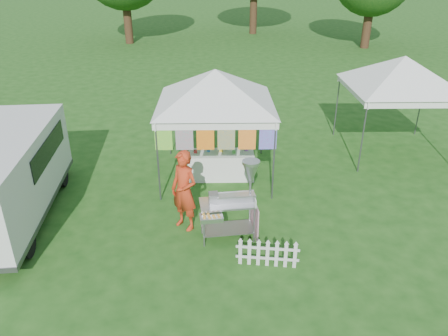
{
  "coord_description": "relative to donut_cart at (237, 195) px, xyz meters",
  "views": [
    {
      "loc": [
        -0.0,
        -7.59,
        5.62
      ],
      "look_at": [
        0.19,
        1.63,
        1.1
      ],
      "focal_mm": 35.0,
      "sensor_mm": 36.0,
      "label": 1
    }
  ],
  "objects": [
    {
      "name": "ground",
      "position": [
        -0.43,
        -0.4,
        -1.07
      ],
      "size": [
        120.0,
        120.0,
        0.0
      ],
      "primitive_type": "plane",
      "color": "#1C4B15",
      "rests_on": "ground"
    },
    {
      "name": "cargo_van",
      "position": [
        -5.32,
        1.02,
        0.02
      ],
      "size": [
        2.32,
        5.0,
        2.02
      ],
      "rotation": [
        0.0,
        0.0,
        0.08
      ],
      "color": "silver",
      "rests_on": "ground"
    },
    {
      "name": "canopy_right",
      "position": [
        5.07,
        4.6,
        1.92
      ],
      "size": [
        4.24,
        4.24,
        3.45
      ],
      "color": "#59595E",
      "rests_on": "ground"
    },
    {
      "name": "canopy_main",
      "position": [
        -0.43,
        3.1,
        1.92
      ],
      "size": [
        4.24,
        4.24,
        3.45
      ],
      "color": "#59595E",
      "rests_on": "ground"
    },
    {
      "name": "donut_cart",
      "position": [
        0.0,
        0.0,
        0.0
      ],
      "size": [
        1.31,
        1.03,
        1.82
      ],
      "rotation": [
        0.0,
        0.0,
        0.12
      ],
      "color": "gray",
      "rests_on": "ground"
    },
    {
      "name": "display_table",
      "position": [
        -0.29,
        2.91,
        -0.7
      ],
      "size": [
        1.8,
        0.7,
        0.75
      ],
      "primitive_type": "cube",
      "color": "white",
      "rests_on": "ground"
    },
    {
      "name": "picket_fence",
      "position": [
        0.57,
        -1.0,
        -0.78
      ],
      "size": [
        1.25,
        0.19,
        0.56
      ],
      "rotation": [
        0.0,
        0.0,
        -0.13
      ],
      "color": "silver",
      "rests_on": "ground"
    },
    {
      "name": "vendor",
      "position": [
        -1.14,
        0.44,
        -0.13
      ],
      "size": [
        0.82,
        0.78,
        1.88
      ],
      "primitive_type": "imported",
      "rotation": [
        0.0,
        0.0,
        -0.68
      ],
      "color": "red",
      "rests_on": "ground"
    }
  ]
}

